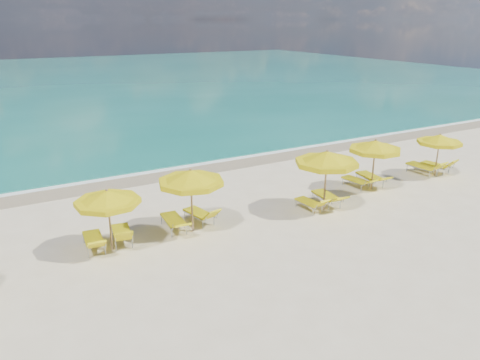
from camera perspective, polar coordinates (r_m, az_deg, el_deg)
ground_plane at (r=18.09m, az=2.35°, el=-4.94°), size 120.00×120.00×0.00m
ocean at (r=63.06m, az=-21.73°, el=10.99°), size 120.00×80.00×0.30m
wet_sand_band at (r=24.28m, az=-6.88°, el=1.26°), size 120.00×2.60×0.01m
foam_line at (r=24.99m, az=-7.60°, el=1.75°), size 120.00×1.20×0.03m
whitecap_near at (r=31.99m, az=-23.77°, el=4.10°), size 14.00×0.36×0.05m
whitecap_far at (r=42.20m, az=-5.68°, el=8.88°), size 18.00×0.30×0.05m
umbrella_2 at (r=15.72m, az=-15.86°, el=-2.13°), size 2.71×2.71×2.19m
umbrella_3 at (r=16.54m, az=-6.01°, el=0.25°), size 2.60×2.60×2.40m
umbrella_4 at (r=18.62m, az=10.53°, el=2.56°), size 2.71×2.71×2.54m
umbrella_5 at (r=21.60m, az=16.17°, el=3.94°), size 2.96×2.96×2.35m
umbrella_6 at (r=24.67m, az=23.16°, el=4.54°), size 2.57×2.57×2.14m
lounger_2_left at (r=16.55m, az=-17.36°, el=-7.40°), size 0.75×1.84×0.79m
lounger_2_right at (r=16.78m, az=-14.17°, el=-6.71°), size 0.88×1.83×0.86m
lounger_3_left at (r=17.39m, az=-8.04°, el=-5.34°), size 0.75×1.97×0.71m
lounger_3_right at (r=17.90m, az=-4.93°, el=-4.50°), size 0.93×1.81×0.82m
lounger_4_left at (r=19.17m, az=8.45°, el=-3.09°), size 0.65×1.61×0.73m
lounger_4_right at (r=19.82m, az=10.54°, el=-2.36°), size 0.81×1.96×0.75m
lounger_5_left at (r=22.17m, az=13.97°, el=-0.36°), size 0.77×1.78×0.64m
lounger_5_right at (r=22.69m, az=15.61°, el=0.02°), size 0.91×2.05×0.74m
lounger_6_left at (r=25.04m, az=21.38°, el=1.20°), size 0.78×2.01×0.91m
lounger_6_right at (r=25.70m, az=22.77°, el=1.40°), size 0.86×1.79×0.86m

